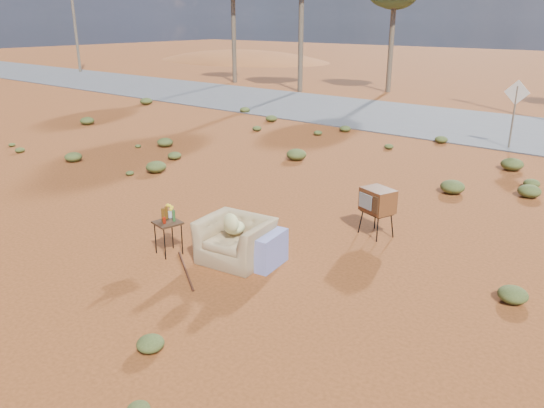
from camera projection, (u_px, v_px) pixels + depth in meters
The scene contains 10 objects.
ground at pixel (213, 260), 9.29m from camera, with size 140.00×140.00×0.00m, color #92451D.
highway at pixel (491, 128), 20.28m from camera, with size 140.00×7.00×0.04m, color #565659.
dirt_mound at pixel (242, 61), 52.01m from camera, with size 26.00×18.00×2.00m, color #A15526.
armchair at pixel (241, 236), 9.12m from camera, with size 1.44×1.05×1.01m.
tv_unit at pixel (378, 201), 10.14m from camera, with size 0.71×0.64×0.95m.
side_table at pixel (168, 220), 9.38m from camera, with size 0.51×0.51×0.88m.
rusty_bar at pixel (186, 270), 8.89m from camera, with size 0.04×0.04×1.48m, color #482213.
road_sign at pixel (515, 102), 16.70m from camera, with size 0.78×0.06×2.19m.
utility_pole_west at pixel (74, 15), 39.72m from camera, with size 1.40×0.20×8.00m.
scrub_patch at pixel (317, 185), 12.97m from camera, with size 17.49×8.07×0.33m.
Camera 1 is at (6.11, -5.90, 4.03)m, focal length 35.00 mm.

